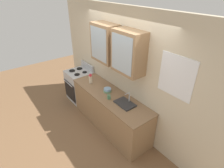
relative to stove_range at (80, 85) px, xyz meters
name	(u,v)px	position (x,y,z in m)	size (l,w,h in m)	color
ground_plane	(110,125)	(1.46, 0.00, -0.45)	(10.00, 10.00, 0.00)	brown
back_wall_unit	(122,66)	(1.47, 0.33, 1.03)	(4.80, 0.44, 2.70)	beige
counter	(110,110)	(1.46, 0.00, -0.01)	(2.24, 0.67, 0.88)	#93704C
stove_range	(80,85)	(0.00, 0.00, 0.00)	(0.66, 0.67, 1.06)	silver
sink_faucet	(125,103)	(1.94, 0.04, 0.45)	(0.42, 0.28, 0.25)	#2D2D30
bowl_stack	(107,90)	(1.33, 0.03, 0.47)	(0.18, 0.18, 0.08)	#669972
vase	(91,78)	(0.75, -0.05, 0.55)	(0.08, 0.08, 0.25)	beige
cup_near_sink	(109,97)	(1.59, -0.11, 0.48)	(0.11, 0.07, 0.09)	#4C7F59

